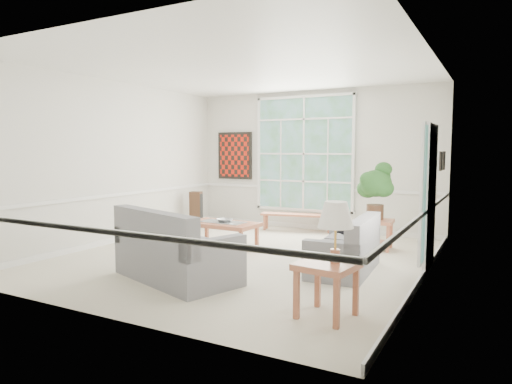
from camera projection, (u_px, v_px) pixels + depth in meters
floor at (245, 258)px, 7.37m from camera, size 5.50×6.00×0.01m
ceiling at (244, 68)px, 7.10m from camera, size 5.50×6.00×0.02m
wall_back at (313, 161)px, 9.87m from camera, size 5.50×0.02×3.00m
wall_front at (97, 173)px, 4.60m from camera, size 5.50×0.02×3.00m
wall_left at (117, 162)px, 8.53m from camera, size 0.02×6.00×3.00m
wall_right at (428, 168)px, 5.94m from camera, size 0.02×6.00×3.00m
window_back at (304, 154)px, 9.91m from camera, size 2.30×0.08×2.40m
entry_door at (430, 198)px, 6.52m from camera, size 0.08×0.90×2.10m
door_sidelight at (423, 194)px, 5.96m from camera, size 0.08×0.26×1.90m
wall_art at (235, 156)px, 10.73m from camera, size 0.90×0.06×1.10m
wall_frame_near at (440, 161)px, 7.49m from camera, size 0.04×0.26×0.32m
wall_frame_far at (443, 161)px, 7.84m from camera, size 0.04×0.26×0.32m
loveseat_right at (344, 244)px, 6.48m from camera, size 0.84×1.50×0.79m
loveseat_front at (177, 244)px, 6.09m from camera, size 1.97×1.43×0.96m
coffee_table at (223, 235)px, 8.04m from camera, size 1.27×0.73×0.46m
pewter_bowl at (225, 220)px, 7.99m from camera, size 0.37×0.37×0.08m
window_bench at (297, 222)px, 9.78m from camera, size 1.59×0.64×0.36m
end_table at (377, 235)px, 7.95m from camera, size 0.56×0.56×0.52m
houseplant at (375, 190)px, 7.96m from camera, size 0.71×0.71×1.02m
side_table at (327, 290)px, 4.71m from camera, size 0.63×0.63×0.57m
table_lamp at (335, 232)px, 4.64m from camera, size 0.49×0.49×0.63m
pet_bed at (226, 222)px, 10.54m from camera, size 0.51×0.51×0.12m
floor_speaker at (196, 209)px, 10.23m from camera, size 0.29×0.25×0.80m
cat at (347, 232)px, 6.98m from camera, size 0.32×0.24×0.14m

